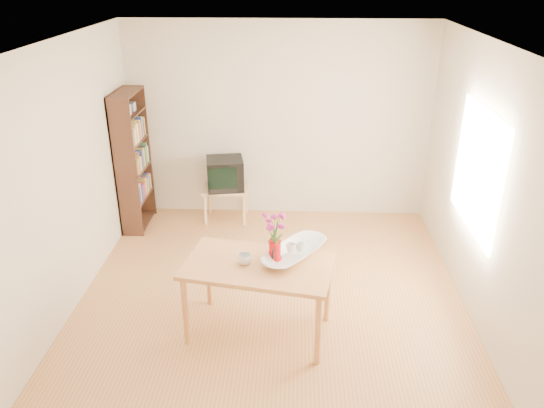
{
  "coord_description": "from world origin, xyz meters",
  "views": [
    {
      "loc": [
        0.22,
        -4.56,
        3.23
      ],
      "look_at": [
        0.0,
        0.3,
        1.0
      ],
      "focal_mm": 35.0,
      "sensor_mm": 36.0,
      "label": 1
    }
  ],
  "objects_px": {
    "pitcher": "(275,251)",
    "mug": "(244,259)",
    "table": "(258,272)",
    "television": "(225,173)",
    "bowl": "(295,233)"
  },
  "relations": [
    {
      "from": "table",
      "to": "pitcher",
      "type": "relative_size",
      "value": 7.06
    },
    {
      "from": "table",
      "to": "television",
      "type": "height_order",
      "value": "television"
    },
    {
      "from": "table",
      "to": "bowl",
      "type": "relative_size",
      "value": 2.84
    },
    {
      "from": "mug",
      "to": "table",
      "type": "bearing_deg",
      "value": 165.5
    },
    {
      "from": "mug",
      "to": "pitcher",
      "type": "bearing_deg",
      "value": -179.17
    },
    {
      "from": "table",
      "to": "pitcher",
      "type": "distance_m",
      "value": 0.24
    },
    {
      "from": "pitcher",
      "to": "television",
      "type": "xyz_separation_m",
      "value": [
        -0.76,
        2.35,
        -0.17
      ]
    },
    {
      "from": "table",
      "to": "television",
      "type": "xyz_separation_m",
      "value": [
        -0.61,
        2.44,
        0.01
      ]
    },
    {
      "from": "pitcher",
      "to": "bowl",
      "type": "relative_size",
      "value": 0.4
    },
    {
      "from": "pitcher",
      "to": "mug",
      "type": "distance_m",
      "value": 0.29
    },
    {
      "from": "pitcher",
      "to": "bowl",
      "type": "bearing_deg",
      "value": 30.04
    },
    {
      "from": "mug",
      "to": "bowl",
      "type": "relative_size",
      "value": 0.25
    },
    {
      "from": "table",
      "to": "bowl",
      "type": "xyz_separation_m",
      "value": [
        0.33,
        0.16,
        0.33
      ]
    },
    {
      "from": "mug",
      "to": "television",
      "type": "xyz_separation_m",
      "value": [
        -0.49,
        2.44,
        -0.13
      ]
    },
    {
      "from": "table",
      "to": "mug",
      "type": "xyz_separation_m",
      "value": [
        -0.12,
        -0.01,
        0.14
      ]
    }
  ]
}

